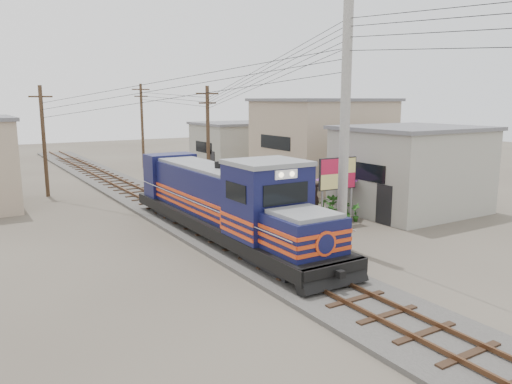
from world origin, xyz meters
TOP-DOWN VIEW (x-y plane):
  - ground at (0.00, 0.00)m, footprint 120.00×120.00m
  - ballast at (0.00, 10.00)m, footprint 3.60×70.00m
  - track at (0.00, 10.00)m, footprint 1.15×70.00m
  - locomotive at (0.00, 3.23)m, footprint 2.77×15.08m
  - utility_pole_main at (3.50, -0.50)m, footprint 0.40×0.40m
  - wooden_pole_mid at (4.50, 14.00)m, footprint 1.60×0.24m
  - wooden_pole_far at (4.80, 28.00)m, footprint 1.60×0.24m
  - wooden_pole_left at (-5.00, 18.00)m, footprint 1.60×0.24m
  - power_lines at (-0.14, 8.49)m, footprint 9.65×19.00m
  - shophouse_front at (11.50, 3.00)m, footprint 7.35×6.30m
  - shophouse_mid at (12.50, 12.00)m, footprint 8.40×7.35m
  - shophouse_back at (11.00, 22.00)m, footprint 6.30×6.30m
  - billboard at (5.98, 2.69)m, footprint 2.17×0.25m
  - market_umbrella at (7.17, 4.13)m, footprint 2.67×2.67m
  - vendor at (7.10, 5.80)m, footprint 0.69×0.64m
  - plant_nursery at (5.90, 3.41)m, footprint 3.37×3.25m

SIDE VIEW (x-z plane):
  - ground at x=0.00m, z-range 0.00..0.00m
  - ballast at x=0.00m, z-range 0.00..0.16m
  - track at x=0.00m, z-range 0.20..0.32m
  - plant_nursery at x=5.90m, z-range -0.07..1.05m
  - vendor at x=7.10m, z-range 0.00..1.57m
  - locomotive at x=0.00m, z-range -0.22..3.52m
  - shophouse_back at x=11.00m, z-range 0.01..4.21m
  - market_umbrella at x=7.17m, z-range 0.95..3.47m
  - shophouse_front at x=11.50m, z-range 0.01..4.71m
  - billboard at x=5.98m, z-range 0.79..4.15m
  - shophouse_mid at x=12.50m, z-range 0.01..6.21m
  - wooden_pole_mid at x=4.50m, z-range 0.18..7.18m
  - wooden_pole_left at x=-5.00m, z-range 0.18..7.18m
  - wooden_pole_far at x=4.80m, z-range 0.18..7.68m
  - utility_pole_main at x=3.50m, z-range 0.00..10.00m
  - power_lines at x=-0.14m, z-range 5.91..9.21m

